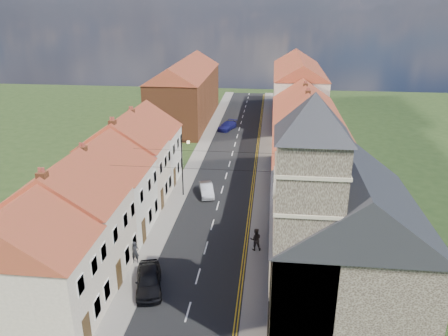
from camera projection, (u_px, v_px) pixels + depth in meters
The scene contains 24 objects.
ground at pixel (182, 333), 26.90m from camera, with size 160.00×160.00×0.00m, color #32461E.
road at pixel (229, 164), 54.72m from camera, with size 7.00×90.00×0.02m, color black.
pavement_left at pixel (195, 162), 55.16m from camera, with size 1.80×90.00×0.12m, color gray.
pavement_right at pixel (265, 165), 54.26m from camera, with size 1.80×90.00×0.12m, color gray.
church at pixel (338, 231), 26.92m from camera, with size 11.25×14.25×15.20m.
cottage_r_tudor at pixel (320, 191), 36.13m from camera, with size 8.30×5.20×9.00m.
cottage_r_white_near at pixel (315, 167), 41.13m from camera, with size 8.30×6.00×9.00m.
cottage_r_cream_mid at pixel (311, 149), 46.13m from camera, with size 8.30×5.20×9.00m.
cottage_r_pink at pixel (308, 135), 51.14m from camera, with size 8.30×6.00×9.00m.
cottage_r_white_far at pixel (305, 123), 56.15m from camera, with size 8.30×5.20×9.00m.
cottage_r_cream_far at pixel (302, 113), 61.16m from camera, with size 8.30×6.00×9.00m.
cottage_l_brick_near at pixel (25, 266), 26.05m from camera, with size 8.30×5.70×8.80m.
cottage_l_cream at pixel (68, 219), 31.37m from camera, with size 8.30×6.30×9.10m.
cottage_l_white at pixel (101, 186), 37.36m from camera, with size 8.30×6.90×8.80m.
cottage_l_brick_mid at pixel (124, 160), 42.97m from camera, with size 8.30×5.70×9.10m.
cottage_l_pink at pixel (141, 143), 48.40m from camera, with size 8.30×6.30×8.80m.
block_right_far at pixel (298, 87), 75.06m from camera, with size 8.30×24.20×10.50m.
block_left_far at pixel (186, 90), 72.33m from camera, with size 8.30×24.20×10.50m.
lamppost at pixel (183, 164), 44.57m from camera, with size 0.88×0.15×6.00m.
car_near at pixel (149, 280), 30.81m from camera, with size 1.78×4.42×1.51m, color black.
car_mid at pixel (206, 190), 45.82m from camera, with size 1.30×3.71×1.22m, color #B2B3BA.
car_far at pixel (227, 126), 69.01m from camera, with size 1.76×4.33×1.26m, color navy.
pedestrian_left at pixel (135, 252), 33.70m from camera, with size 0.64×0.42×1.76m, color black.
pedestrian_right at pixel (256, 239), 35.39m from camera, with size 0.93×0.73×1.92m, color #292220.
Camera 1 is at (4.93, -21.01, 19.21)m, focal length 35.00 mm.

